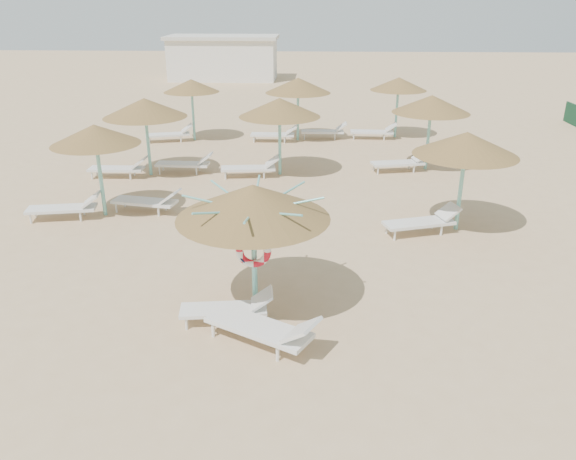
{
  "coord_description": "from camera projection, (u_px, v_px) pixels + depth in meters",
  "views": [
    {
      "loc": [
        1.07,
        -9.73,
        5.88
      ],
      "look_at": [
        0.56,
        1.31,
        1.3
      ],
      "focal_mm": 35.0,
      "sensor_mm": 36.0,
      "label": 1
    }
  ],
  "objects": [
    {
      "name": "ground",
      "position": [
        257.0,
        314.0,
        11.27
      ],
      "size": [
        120.0,
        120.0,
        0.0
      ],
      "primitive_type": "plane",
      "color": "tan",
      "rests_on": "ground"
    },
    {
      "name": "palapa_field",
      "position": [
        291.0,
        105.0,
        20.11
      ],
      "size": [
        13.7,
        13.62,
        2.72
      ],
      "color": "#72C6BD",
      "rests_on": "ground"
    },
    {
      "name": "lounger_main_b",
      "position": [
        265.0,
        328.0,
        10.1
      ],
      "size": [
        2.21,
        1.62,
        0.79
      ],
      "rotation": [
        0.0,
        0.0,
        -0.51
      ],
      "color": "silver",
      "rests_on": "ground"
    },
    {
      "name": "lounger_main_a",
      "position": [
        230.0,
        308.0,
        10.89
      ],
      "size": [
        1.85,
        0.75,
        0.65
      ],
      "rotation": [
        0.0,
        0.0,
        0.12
      ],
      "color": "silver",
      "rests_on": "ground"
    },
    {
      "name": "main_palapa",
      "position": [
        253.0,
        202.0,
        10.59
      ],
      "size": [
        2.96,
        2.96,
        2.66
      ],
      "color": "#72C6BD",
      "rests_on": "ground"
    },
    {
      "name": "service_hut",
      "position": [
        223.0,
        57.0,
        43.2
      ],
      "size": [
        8.4,
        4.4,
        3.25
      ],
      "color": "silver",
      "rests_on": "ground"
    }
  ]
}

